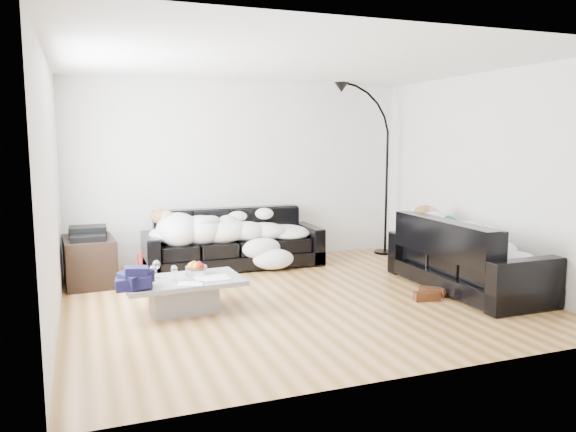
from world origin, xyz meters
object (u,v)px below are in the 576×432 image
object	(u,v)px
sleeper_back	(234,223)
candle_left	(138,266)
wine_glass_c	(174,273)
stereo	(88,233)
sofa_back	(234,239)
fruit_bowl	(196,268)
shoes	(429,294)
floor_lamp	(387,180)
sofa_right	(467,254)
wine_glass_b	(153,273)
sleeper_right	(467,236)
av_cabinet	(89,261)
candle_right	(142,263)
coffee_table	(184,295)
wine_glass_a	(157,269)

from	to	relation	value
sleeper_back	candle_left	bearing A→B (deg)	-133.03
wine_glass_c	stereo	size ratio (longest dim) A/B	0.36
sofa_back	fruit_bowl	distance (m)	1.85
shoes	floor_lamp	bearing A→B (deg)	94.54
sofa_right	wine_glass_b	size ratio (longest dim) A/B	12.58
wine_glass_c	candle_left	bearing A→B (deg)	146.44
sleeper_right	candle_left	world-z (taller)	sleeper_right
candle_left	wine_glass_b	bearing A→B (deg)	-53.70
sofa_right	candle_left	world-z (taller)	sofa_right
sofa_right	sleeper_right	world-z (taller)	sleeper_right
fruit_bowl	shoes	xyz separation A→B (m)	(2.52, -0.62, -0.37)
wine_glass_c	floor_lamp	bearing A→B (deg)	28.29
sofa_right	av_cabinet	bearing A→B (deg)	66.74
candle_left	candle_right	size ratio (longest dim) A/B	1.00
sofa_back	floor_lamp	distance (m)	2.59
sleeper_back	candle_right	bearing A→B (deg)	-133.98
candle_left	floor_lamp	distance (m)	4.33
shoes	av_cabinet	bearing A→B (deg)	173.96
shoes	fruit_bowl	bearing A→B (deg)	-170.68
coffee_table	av_cabinet	distance (m)	1.77
candle_left	stereo	distance (m)	1.42
wine_glass_b	sofa_back	bearing A→B (deg)	53.55
fruit_bowl	shoes	size ratio (longest dim) A/B	0.47
candle_left	stereo	world-z (taller)	stereo
sleeper_right	fruit_bowl	distance (m)	3.19
sleeper_back	av_cabinet	world-z (taller)	sleeper_back
candle_right	av_cabinet	distance (m)	1.35
fruit_bowl	wine_glass_a	distance (m)	0.42
sofa_right	fruit_bowl	distance (m)	3.18
shoes	sofa_back	bearing A→B (deg)	149.61
fruit_bowl	av_cabinet	bearing A→B (deg)	127.46
sofa_back	floor_lamp	world-z (taller)	floor_lamp
sleeper_right	candle_right	bearing A→B (deg)	81.13
sofa_back	sleeper_back	size ratio (longest dim) A/B	1.18
floor_lamp	stereo	bearing A→B (deg)	163.38
fruit_bowl	shoes	world-z (taller)	fruit_bowl
sleeper_back	coffee_table	xyz separation A→B (m)	(-1.01, -1.74, -0.45)
sleeper_right	fruit_bowl	size ratio (longest dim) A/B	7.77
av_cabinet	candle_right	bearing A→B (deg)	-71.44
fruit_bowl	floor_lamp	xyz separation A→B (m)	(3.32, 1.75, 0.73)
fruit_bowl	av_cabinet	size ratio (longest dim) A/B	0.28
sleeper_back	sofa_right	bearing A→B (deg)	-41.26
wine_glass_b	av_cabinet	size ratio (longest dim) A/B	0.20
candle_right	av_cabinet	bearing A→B (deg)	112.42
wine_glass_b	shoes	distance (m)	3.05
sofa_back	shoes	world-z (taller)	sofa_back
fruit_bowl	sofa_back	bearing A→B (deg)	62.77
wine_glass_a	shoes	size ratio (longest dim) A/B	0.38
wine_glass_b	fruit_bowl	bearing A→B (deg)	16.23
coffee_table	shoes	size ratio (longest dim) A/B	2.45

